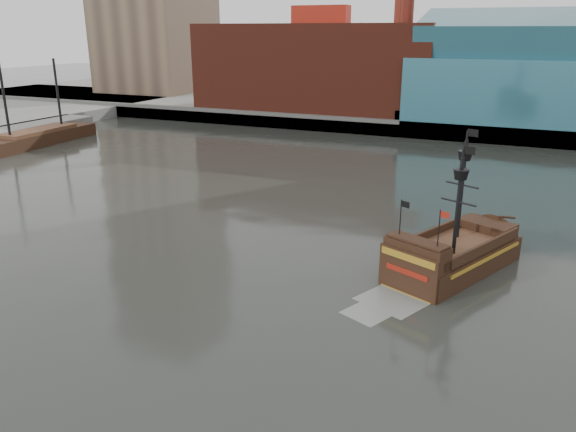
% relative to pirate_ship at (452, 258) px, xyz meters
% --- Properties ---
extents(ground, '(400.00, 400.00, 0.00)m').
position_rel_pirate_ship_xyz_m(ground, '(-10.11, -12.88, -0.95)').
color(ground, '#262823').
rests_on(ground, ground).
extents(promenade_far, '(220.00, 60.00, 2.00)m').
position_rel_pirate_ship_xyz_m(promenade_far, '(-10.11, 79.12, 0.05)').
color(promenade_far, slate).
rests_on(promenade_far, ground).
extents(seawall, '(220.00, 1.00, 2.60)m').
position_rel_pirate_ship_xyz_m(seawall, '(-10.11, 49.62, 0.35)').
color(seawall, '#4C4C49').
rests_on(seawall, ground).
extents(pirate_ship, '(9.39, 14.42, 10.43)m').
position_rel_pirate_ship_xyz_m(pirate_ship, '(0.00, 0.00, 0.00)').
color(pirate_ship, black).
rests_on(pirate_ship, ground).
extents(docked_vessel, '(5.57, 20.20, 13.59)m').
position_rel_pirate_ship_xyz_m(docked_vessel, '(-62.09, 22.32, -0.08)').
color(docked_vessel, black).
rests_on(docked_vessel, ground).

